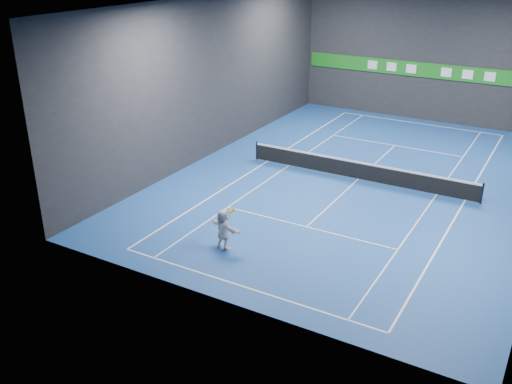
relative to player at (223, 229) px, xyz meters
The scene contains 19 objects.
ground 10.08m from the player, 77.71° to the left, with size 26.00×26.00×0.00m, color #1A4693.
ceiling 12.92m from the player, 77.71° to the left, with size 26.00×26.00×0.00m, color black.
wall_back 23.20m from the player, 84.65° to the left, with size 18.00×0.10×9.00m, color #252528.
wall_front 5.29m from the player, 56.19° to the right, with size 18.00×0.10×9.00m, color #252528.
wall_left 12.51m from the player, 124.98° to the left, with size 0.10×26.00×9.00m, color #252528.
baseline_near 3.10m from the player, 44.24° to the right, with size 10.98×0.08×0.01m, color white.
baseline_far 21.82m from the player, 84.38° to the left, with size 10.98×0.08×0.01m, color white.
sideline_doubles_left 10.40m from the player, 108.87° to the left, with size 0.08×23.78×0.01m, color white.
sideline_doubles_right 12.45m from the player, 52.13° to the left, with size 0.08×23.78×0.01m, color white.
sideline_singles_left 10.04m from the player, 101.37° to the left, with size 0.06×23.78×0.01m, color white.
sideline_singles_right 11.66m from the player, 57.51° to the left, with size 0.06×23.78×0.01m, color white.
service_line_near 4.11m from the player, 57.92° to the left, with size 8.23×0.06×0.01m, color white.
service_line_far 16.37m from the player, 82.49° to the left, with size 8.23×0.06×0.01m, color white.
center_service_line 10.08m from the player, 77.71° to the left, with size 0.06×12.80×0.01m, color white.
player is the anchor object (origin of this frame).
tennis_ball 1.68m from the player, 142.16° to the left, with size 0.06×0.06×0.06m, color #D7E926.
tennis_net 10.04m from the player, 77.71° to the left, with size 12.50×0.10×1.07m.
sponsor_banner 23.00m from the player, 84.63° to the left, with size 17.64×0.11×1.00m.
tennis_racket 0.95m from the player, ahead, with size 0.43×0.35×0.56m.
Camera 1 is at (9.25, -26.95, 11.44)m, focal length 40.00 mm.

